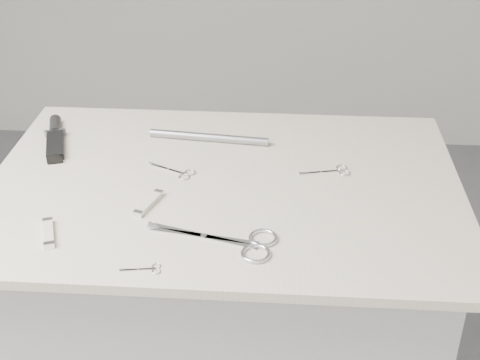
# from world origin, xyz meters

# --- Properties ---
(plinth) EXTENTS (0.90, 0.60, 0.90)m
(plinth) POSITION_xyz_m (0.00, 0.00, 0.45)
(plinth) COLOR #B4B4B1
(plinth) RESTS_ON ground
(display_board) EXTENTS (1.00, 0.70, 0.02)m
(display_board) POSITION_xyz_m (0.00, 0.00, 0.91)
(display_board) COLOR beige
(display_board) RESTS_ON plinth
(large_shears) EXTENTS (0.24, 0.12, 0.01)m
(large_shears) POSITION_xyz_m (0.05, -0.21, 0.92)
(large_shears) COLOR silver
(large_shears) RESTS_ON display_board
(embroidery_scissors_a) EXTENTS (0.11, 0.05, 0.00)m
(embroidery_scissors_a) POSITION_xyz_m (0.23, 0.06, 0.92)
(embroidery_scissors_a) COLOR silver
(embroidery_scissors_a) RESTS_ON display_board
(embroidery_scissors_b) EXTENTS (0.11, 0.07, 0.00)m
(embroidery_scissors_b) POSITION_xyz_m (-0.10, 0.03, 0.92)
(embroidery_scissors_b) COLOR silver
(embroidery_scissors_b) RESTS_ON display_board
(tiny_scissors) EXTENTS (0.07, 0.03, 0.00)m
(tiny_scissors) POSITION_xyz_m (-0.11, -0.30, 0.92)
(tiny_scissors) COLOR silver
(tiny_scissors) RESTS_ON display_board
(sheathed_knife) EXTENTS (0.09, 0.20, 0.03)m
(sheathed_knife) POSITION_xyz_m (-0.42, 0.17, 0.93)
(sheathed_knife) COLOR black
(sheathed_knife) RESTS_ON display_board
(pocket_knife_a) EXTENTS (0.05, 0.09, 0.01)m
(pocket_knife_a) POSITION_xyz_m (-0.31, -0.21, 0.93)
(pocket_knife_a) COLOR beige
(pocket_knife_a) RESTS_ON display_board
(pocket_knife_b) EXTENTS (0.05, 0.10, 0.01)m
(pocket_knife_b) POSITION_xyz_m (-0.14, -0.10, 0.93)
(pocket_knife_b) COLOR beige
(pocket_knife_b) RESTS_ON display_board
(metal_rail) EXTENTS (0.28, 0.05, 0.02)m
(metal_rail) POSITION_xyz_m (-0.05, 0.19, 0.93)
(metal_rail) COLOR gray
(metal_rail) RESTS_ON display_board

